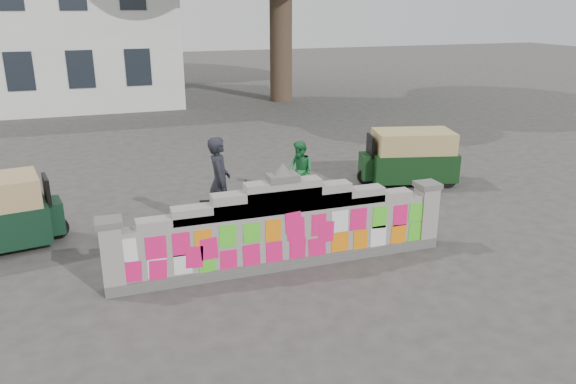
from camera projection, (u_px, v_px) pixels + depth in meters
The scene contains 6 objects.
ground at pixel (283, 266), 10.53m from camera, with size 100.00×100.00×0.00m, color #383533.
parapet_wall at pixel (283, 229), 10.29m from camera, with size 6.48×0.44×2.01m.
cyclist_bike at pixel (221, 211), 11.74m from camera, with size 0.74×2.12×1.12m, color black.
cyclist_rider at pixel (220, 193), 11.62m from camera, with size 0.69×0.45×1.89m, color black.
pedestrian at pixel (300, 171), 13.85m from camera, with size 0.72×0.56×1.49m, color #20783B.
rickshaw_right at pixel (410, 156), 15.16m from camera, with size 2.71×1.73×1.45m.
Camera 1 is at (-3.05, -9.04, 4.68)m, focal length 35.00 mm.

